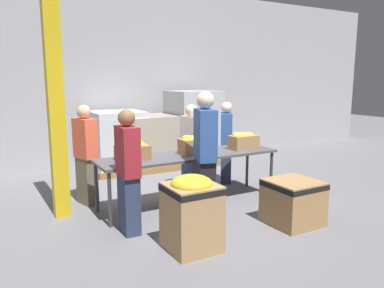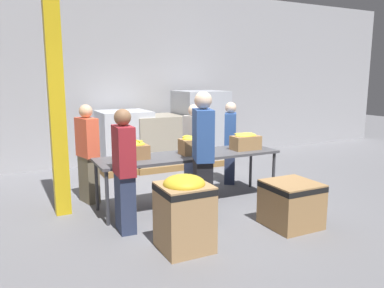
{
  "view_description": "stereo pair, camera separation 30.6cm",
  "coord_description": "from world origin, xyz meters",
  "px_view_note": "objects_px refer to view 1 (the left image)",
  "views": [
    {
      "loc": [
        -2.75,
        -4.96,
        1.95
      ],
      "look_at": [
        -0.0,
        -0.08,
        0.96
      ],
      "focal_mm": 35.0,
      "sensor_mm": 36.0,
      "label": 1
    },
    {
      "loc": [
        -2.48,
        -5.1,
        1.95
      ],
      "look_at": [
        -0.0,
        -0.08,
        0.96
      ],
      "focal_mm": 35.0,
      "sensor_mm": 36.0,
      "label": 2
    }
  ],
  "objects_px": {
    "banana_box_1": "(193,144)",
    "support_pillar": "(54,74)",
    "sorting_table": "(190,157)",
    "donation_bin_1": "(293,200)",
    "volunteer_0": "(191,148)",
    "pallet_stack_0": "(149,142)",
    "pallet_stack_1": "(193,128)",
    "banana_box_0": "(133,151)",
    "banana_box_2": "(244,140)",
    "volunteer_2": "(205,157)",
    "volunteer_4": "(86,155)",
    "donation_bin_0": "(192,210)",
    "volunteer_1": "(128,173)",
    "volunteer_3": "(226,143)",
    "pallet_stack_2": "(118,142)"
  },
  "relations": [
    {
      "from": "pallet_stack_0",
      "to": "banana_box_0",
      "type": "bearing_deg",
      "value": -117.71
    },
    {
      "from": "volunteer_1",
      "to": "volunteer_2",
      "type": "bearing_deg",
      "value": -90.1
    },
    {
      "from": "banana_box_1",
      "to": "volunteer_1",
      "type": "relative_size",
      "value": 0.27
    },
    {
      "from": "sorting_table",
      "to": "volunteer_2",
      "type": "distance_m",
      "value": 0.69
    },
    {
      "from": "banana_box_1",
      "to": "support_pillar",
      "type": "xyz_separation_m",
      "value": [
        -1.92,
        0.44,
        1.06
      ]
    },
    {
      "from": "banana_box_0",
      "to": "pallet_stack_0",
      "type": "height_order",
      "value": "pallet_stack_0"
    },
    {
      "from": "banana_box_2",
      "to": "volunteer_2",
      "type": "relative_size",
      "value": 0.26
    },
    {
      "from": "banana_box_1",
      "to": "pallet_stack_0",
      "type": "relative_size",
      "value": 0.36
    },
    {
      "from": "banana_box_0",
      "to": "volunteer_4",
      "type": "distance_m",
      "value": 0.89
    },
    {
      "from": "banana_box_2",
      "to": "volunteer_3",
      "type": "xyz_separation_m",
      "value": [
        0.21,
        0.8,
        -0.18
      ]
    },
    {
      "from": "donation_bin_1",
      "to": "pallet_stack_2",
      "type": "xyz_separation_m",
      "value": [
        -1.11,
        4.0,
        0.3
      ]
    },
    {
      "from": "sorting_table",
      "to": "donation_bin_1",
      "type": "bearing_deg",
      "value": -60.32
    },
    {
      "from": "banana_box_2",
      "to": "volunteer_0",
      "type": "xyz_separation_m",
      "value": [
        -0.62,
        0.66,
        -0.18
      ]
    },
    {
      "from": "volunteer_3",
      "to": "pallet_stack_0",
      "type": "bearing_deg",
      "value": -122.26
    },
    {
      "from": "banana_box_2",
      "to": "volunteer_0",
      "type": "bearing_deg",
      "value": 133.02
    },
    {
      "from": "sorting_table",
      "to": "donation_bin_1",
      "type": "distance_m",
      "value": 1.68
    },
    {
      "from": "volunteer_3",
      "to": "pallet_stack_0",
      "type": "relative_size",
      "value": 1.32
    },
    {
      "from": "volunteer_1",
      "to": "donation_bin_1",
      "type": "relative_size",
      "value": 2.44
    },
    {
      "from": "volunteer_1",
      "to": "volunteer_4",
      "type": "distance_m",
      "value": 1.41
    },
    {
      "from": "volunteer_1",
      "to": "pallet_stack_1",
      "type": "distance_m",
      "value": 4.12
    },
    {
      "from": "sorting_table",
      "to": "volunteer_4",
      "type": "xyz_separation_m",
      "value": [
        -1.4,
        0.78,
        0.03
      ]
    },
    {
      "from": "volunteer_2",
      "to": "support_pillar",
      "type": "height_order",
      "value": "support_pillar"
    },
    {
      "from": "donation_bin_1",
      "to": "pallet_stack_1",
      "type": "xyz_separation_m",
      "value": [
        0.68,
        3.91,
        0.5
      ]
    },
    {
      "from": "donation_bin_0",
      "to": "pallet_stack_0",
      "type": "height_order",
      "value": "pallet_stack_0"
    },
    {
      "from": "volunteer_1",
      "to": "volunteer_3",
      "type": "relative_size",
      "value": 1.04
    },
    {
      "from": "banana_box_2",
      "to": "pallet_stack_2",
      "type": "height_order",
      "value": "pallet_stack_2"
    },
    {
      "from": "sorting_table",
      "to": "donation_bin_0",
      "type": "bearing_deg",
      "value": -118.22
    },
    {
      "from": "banana_box_2",
      "to": "support_pillar",
      "type": "relative_size",
      "value": 0.12
    },
    {
      "from": "banana_box_2",
      "to": "pallet_stack_2",
      "type": "distance_m",
      "value": 2.96
    },
    {
      "from": "pallet_stack_1",
      "to": "volunteer_2",
      "type": "bearing_deg",
      "value": -116.98
    },
    {
      "from": "support_pillar",
      "to": "pallet_stack_0",
      "type": "relative_size",
      "value": 3.47
    },
    {
      "from": "volunteer_3",
      "to": "banana_box_0",
      "type": "bearing_deg",
      "value": -38.54
    },
    {
      "from": "banana_box_2",
      "to": "volunteer_0",
      "type": "relative_size",
      "value": 0.31
    },
    {
      "from": "support_pillar",
      "to": "banana_box_1",
      "type": "bearing_deg",
      "value": -12.98
    },
    {
      "from": "volunteer_1",
      "to": "pallet_stack_0",
      "type": "bearing_deg",
      "value": -24.58
    },
    {
      "from": "pallet_stack_2",
      "to": "volunteer_0",
      "type": "bearing_deg",
      "value": -71.28
    },
    {
      "from": "donation_bin_0",
      "to": "support_pillar",
      "type": "distance_m",
      "value": 2.64
    },
    {
      "from": "sorting_table",
      "to": "pallet_stack_0",
      "type": "height_order",
      "value": "pallet_stack_0"
    },
    {
      "from": "pallet_stack_0",
      "to": "volunteer_0",
      "type": "bearing_deg",
      "value": -90.59
    },
    {
      "from": "donation_bin_0",
      "to": "pallet_stack_0",
      "type": "distance_m",
      "value": 4.11
    },
    {
      "from": "volunteer_3",
      "to": "pallet_stack_2",
      "type": "xyz_separation_m",
      "value": [
        -1.49,
        1.84,
        -0.13
      ]
    },
    {
      "from": "volunteer_4",
      "to": "pallet_stack_0",
      "type": "bearing_deg",
      "value": 118.71
    },
    {
      "from": "volunteer_0",
      "to": "support_pillar",
      "type": "bearing_deg",
      "value": -94.1
    },
    {
      "from": "sorting_table",
      "to": "banana_box_0",
      "type": "bearing_deg",
      "value": 176.38
    },
    {
      "from": "pallet_stack_0",
      "to": "pallet_stack_1",
      "type": "bearing_deg",
      "value": -1.52
    },
    {
      "from": "sorting_table",
      "to": "banana_box_0",
      "type": "xyz_separation_m",
      "value": [
        -0.9,
        0.06,
        0.18
      ]
    },
    {
      "from": "banana_box_2",
      "to": "volunteer_3",
      "type": "height_order",
      "value": "volunteer_3"
    },
    {
      "from": "banana_box_2",
      "to": "pallet_stack_0",
      "type": "height_order",
      "value": "pallet_stack_0"
    },
    {
      "from": "sorting_table",
      "to": "donation_bin_0",
      "type": "distance_m",
      "value": 1.63
    },
    {
      "from": "pallet_stack_0",
      "to": "volunteer_3",
      "type": "bearing_deg",
      "value": -65.77
    }
  ]
}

